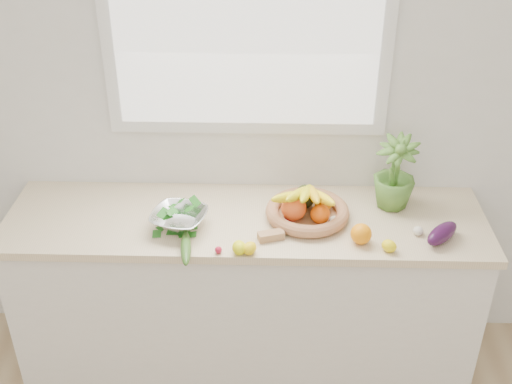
{
  "coord_description": "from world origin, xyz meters",
  "views": [
    {
      "loc": [
        0.12,
        -0.53,
        2.55
      ],
      "look_at": [
        0.05,
        1.93,
        1.05
      ],
      "focal_mm": 45.0,
      "sensor_mm": 36.0,
      "label": 1
    }
  ],
  "objects_px": {
    "eggplant": "(442,233)",
    "potted_herb": "(395,172)",
    "apple": "(291,214)",
    "fruit_basket": "(307,208)",
    "colander_with_spinach": "(179,216)",
    "cucumber": "(186,248)"
  },
  "relations": [
    {
      "from": "apple",
      "to": "colander_with_spinach",
      "type": "xyz_separation_m",
      "value": [
        -0.51,
        -0.07,
        0.03
      ]
    },
    {
      "from": "eggplant",
      "to": "colander_with_spinach",
      "type": "xyz_separation_m",
      "value": [
        -1.16,
        0.07,
        0.02
      ]
    },
    {
      "from": "apple",
      "to": "eggplant",
      "type": "distance_m",
      "value": 0.67
    },
    {
      "from": "cucumber",
      "to": "potted_herb",
      "type": "bearing_deg",
      "value": 23.2
    },
    {
      "from": "eggplant",
      "to": "potted_herb",
      "type": "xyz_separation_m",
      "value": [
        -0.18,
        0.28,
        0.14
      ]
    },
    {
      "from": "apple",
      "to": "fruit_basket",
      "type": "distance_m",
      "value": 0.08
    },
    {
      "from": "apple",
      "to": "fruit_basket",
      "type": "bearing_deg",
      "value": 20.43
    },
    {
      "from": "eggplant",
      "to": "potted_herb",
      "type": "bearing_deg",
      "value": 122.02
    },
    {
      "from": "eggplant",
      "to": "colander_with_spinach",
      "type": "bearing_deg",
      "value": 176.5
    },
    {
      "from": "potted_herb",
      "to": "colander_with_spinach",
      "type": "relative_size",
      "value": 1.18
    },
    {
      "from": "cucumber",
      "to": "fruit_basket",
      "type": "relative_size",
      "value": 0.53
    },
    {
      "from": "cucumber",
      "to": "colander_with_spinach",
      "type": "xyz_separation_m",
      "value": [
        -0.05,
        0.19,
        0.04
      ]
    },
    {
      "from": "potted_herb",
      "to": "eggplant",
      "type": "bearing_deg",
      "value": -57.98
    },
    {
      "from": "cucumber",
      "to": "potted_herb",
      "type": "xyz_separation_m",
      "value": [
        0.93,
        0.4,
        0.16
      ]
    },
    {
      "from": "fruit_basket",
      "to": "colander_with_spinach",
      "type": "relative_size",
      "value": 1.52
    },
    {
      "from": "cucumber",
      "to": "fruit_basket",
      "type": "distance_m",
      "value": 0.6
    },
    {
      "from": "eggplant",
      "to": "fruit_basket",
      "type": "bearing_deg",
      "value": 163.9
    },
    {
      "from": "cucumber",
      "to": "colander_with_spinach",
      "type": "distance_m",
      "value": 0.2
    },
    {
      "from": "potted_herb",
      "to": "fruit_basket",
      "type": "bearing_deg",
      "value": -164.18
    },
    {
      "from": "apple",
      "to": "fruit_basket",
      "type": "relative_size",
      "value": 0.16
    },
    {
      "from": "eggplant",
      "to": "potted_herb",
      "type": "height_order",
      "value": "potted_herb"
    },
    {
      "from": "potted_herb",
      "to": "fruit_basket",
      "type": "relative_size",
      "value": 0.78
    }
  ]
}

